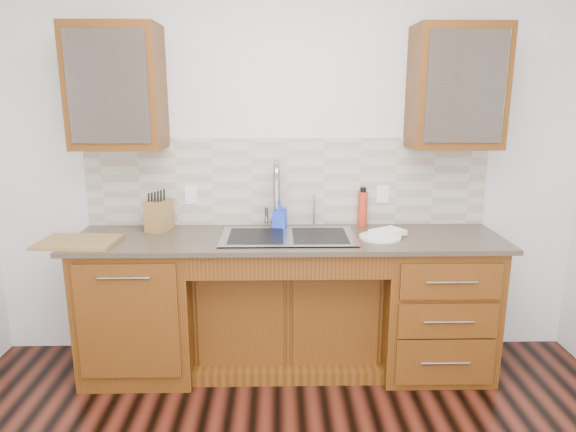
{
  "coord_description": "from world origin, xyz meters",
  "views": [
    {
      "loc": [
        -0.06,
        -1.68,
        1.8
      ],
      "look_at": [
        0.0,
        1.4,
        1.05
      ],
      "focal_mm": 32.0,
      "sensor_mm": 36.0,
      "label": 1
    }
  ],
  "objects_px": {
    "cutting_board": "(78,242)",
    "plate": "(380,237)",
    "knife_block": "(159,215)",
    "water_bottle": "(362,209)",
    "soap_bottle": "(280,215)"
  },
  "relations": [
    {
      "from": "cutting_board",
      "to": "plate",
      "type": "bearing_deg",
      "value": 2.46
    },
    {
      "from": "plate",
      "to": "knife_block",
      "type": "xyz_separation_m",
      "value": [
        -1.42,
        0.22,
        0.09
      ]
    },
    {
      "from": "water_bottle",
      "to": "cutting_board",
      "type": "bearing_deg",
      "value": -167.85
    },
    {
      "from": "water_bottle",
      "to": "knife_block",
      "type": "distance_m",
      "value": 1.35
    },
    {
      "from": "water_bottle",
      "to": "soap_bottle",
      "type": "bearing_deg",
      "value": -174.98
    },
    {
      "from": "soap_bottle",
      "to": "cutting_board",
      "type": "distance_m",
      "value": 1.26
    },
    {
      "from": "cutting_board",
      "to": "water_bottle",
      "type": "bearing_deg",
      "value": 12.15
    },
    {
      "from": "water_bottle",
      "to": "cutting_board",
      "type": "height_order",
      "value": "water_bottle"
    },
    {
      "from": "water_bottle",
      "to": "knife_block",
      "type": "relative_size",
      "value": 1.17
    },
    {
      "from": "knife_block",
      "to": "cutting_board",
      "type": "xyz_separation_m",
      "value": [
        -0.42,
        -0.3,
        -0.09
      ]
    },
    {
      "from": "plate",
      "to": "cutting_board",
      "type": "bearing_deg",
      "value": -177.54
    },
    {
      "from": "soap_bottle",
      "to": "water_bottle",
      "type": "bearing_deg",
      "value": 16.69
    },
    {
      "from": "water_bottle",
      "to": "plate",
      "type": "xyz_separation_m",
      "value": [
        0.07,
        -0.3,
        -0.11
      ]
    },
    {
      "from": "plate",
      "to": "water_bottle",
      "type": "bearing_deg",
      "value": 102.16
    },
    {
      "from": "soap_bottle",
      "to": "knife_block",
      "type": "xyz_separation_m",
      "value": [
        -0.79,
        -0.04,
        0.01
      ]
    }
  ]
}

